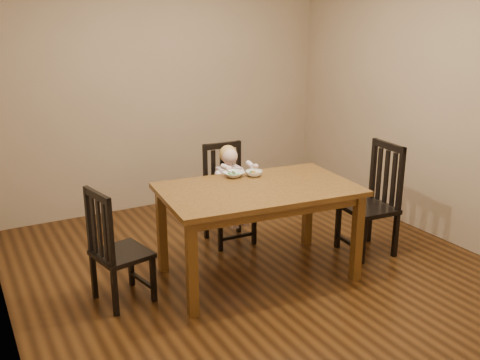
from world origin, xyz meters
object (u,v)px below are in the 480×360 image
chair_right (373,201)px  toddler (230,184)px  chair_child (228,195)px  dining_table (258,198)px  bowl_peas (234,174)px  chair_left (116,249)px  bowl_veg (254,173)px

chair_right → toddler: (-1.06, 0.85, 0.09)m
chair_child → chair_right: bearing=142.3°
dining_table → bowl_peas: size_ratio=9.49×
chair_left → bowl_peas: size_ratio=5.26×
chair_left → chair_right: bearing=73.1°
chair_child → toddler: bearing=90.0°
chair_left → bowl_veg: chair_left is taller
chair_left → bowl_veg: 1.37m
dining_table → toddler: bearing=80.1°
chair_right → bowl_peas: 1.35m
chair_right → bowl_veg: (-1.06, 0.39, 0.32)m
dining_table → chair_left: (-1.18, 0.13, -0.26)m
chair_left → toddler: size_ratio=1.84×
dining_table → chair_left: chair_left is taller
toddler → bowl_veg: bearing=92.5°
chair_left → bowl_peas: (1.15, 0.22, 0.37)m
toddler → chair_right: bearing=144.0°
toddler → bowl_veg: (-0.00, -0.46, 0.23)m
dining_table → bowl_veg: bearing=66.0°
chair_left → chair_child: bearing=105.6°
dining_table → bowl_veg: bowl_veg is taller
chair_left → chair_right: chair_right is taller
chair_child → bowl_peas: size_ratio=5.47×
bowl_peas → bowl_veg: bearing=-21.6°
chair_left → chair_right: (2.37, -0.23, 0.05)m
chair_right → toddler: bearing=55.8°
dining_table → chair_left: bearing=173.5°
chair_left → toddler: (1.31, 0.62, 0.15)m
dining_table → chair_right: 1.21m
chair_right → bowl_peas: (-1.23, 0.45, 0.32)m
dining_table → chair_child: size_ratio=1.73×
bowl_peas → chair_left: bearing=-168.9°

